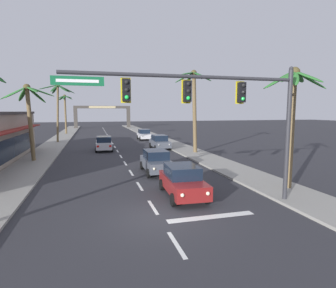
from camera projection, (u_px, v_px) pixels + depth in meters
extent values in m
plane|color=#2D2D33|center=(159.00, 217.00, 12.01)|extent=(220.00, 220.00, 0.00)
cube|color=gray|center=(183.00, 149.00, 33.20)|extent=(3.20, 110.00, 0.14)
cube|color=gray|center=(43.00, 154.00, 29.10)|extent=(3.20, 110.00, 0.14)
cube|color=silver|center=(177.00, 244.00, 9.53)|extent=(0.16, 2.00, 0.01)
cube|color=silver|center=(153.00, 207.00, 13.22)|extent=(0.16, 2.00, 0.01)
cube|color=silver|center=(140.00, 186.00, 16.91)|extent=(0.16, 2.00, 0.01)
cube|color=silver|center=(131.00, 173.00, 20.60)|extent=(0.16, 2.00, 0.01)
cube|color=silver|center=(125.00, 163.00, 24.29)|extent=(0.16, 2.00, 0.01)
cube|color=silver|center=(121.00, 156.00, 27.98)|extent=(0.16, 2.00, 0.01)
cube|color=silver|center=(117.00, 151.00, 31.67)|extent=(0.16, 2.00, 0.01)
cube|color=silver|center=(115.00, 147.00, 35.36)|extent=(0.16, 2.00, 0.01)
cube|color=silver|center=(113.00, 143.00, 39.05)|extent=(0.16, 2.00, 0.01)
cube|color=silver|center=(111.00, 141.00, 42.74)|extent=(0.16, 2.00, 0.01)
cube|color=silver|center=(109.00, 138.00, 46.42)|extent=(0.16, 2.00, 0.01)
cube|color=silver|center=(108.00, 136.00, 50.11)|extent=(0.16, 2.00, 0.01)
cube|color=silver|center=(107.00, 135.00, 53.80)|extent=(0.16, 2.00, 0.01)
cube|color=silver|center=(106.00, 133.00, 57.49)|extent=(0.16, 2.00, 0.01)
cube|color=silver|center=(105.00, 132.00, 61.18)|extent=(0.16, 2.00, 0.01)
cube|color=silver|center=(104.00, 130.00, 64.87)|extent=(0.16, 2.00, 0.01)
cube|color=silver|center=(104.00, 129.00, 68.56)|extent=(0.16, 2.00, 0.01)
cube|color=silver|center=(103.00, 128.00, 72.25)|extent=(0.16, 2.00, 0.01)
cube|color=silver|center=(103.00, 128.00, 75.94)|extent=(0.16, 2.00, 0.01)
cube|color=silver|center=(211.00, 217.00, 12.02)|extent=(4.00, 0.44, 0.01)
cylinder|color=#2D2D33|center=(288.00, 137.00, 13.70)|extent=(0.22, 0.22, 6.59)
cylinder|color=#2D2D33|center=(187.00, 76.00, 11.97)|extent=(10.64, 0.16, 0.16)
sphere|color=#2D2D33|center=(291.00, 68.00, 13.30)|extent=(0.20, 0.20, 0.20)
cube|color=black|center=(242.00, 92.00, 12.72)|extent=(0.32, 0.26, 0.92)
sphere|color=black|center=(243.00, 86.00, 12.55)|extent=(0.17, 0.17, 0.17)
sphere|color=black|center=(243.00, 92.00, 12.59)|extent=(0.17, 0.17, 0.17)
sphere|color=#1EE54C|center=(243.00, 99.00, 12.62)|extent=(0.17, 0.17, 0.17)
cube|color=yellow|center=(240.00, 93.00, 12.88)|extent=(0.42, 0.03, 1.04)
cube|color=black|center=(187.00, 91.00, 12.02)|extent=(0.32, 0.26, 0.92)
sphere|color=black|center=(188.00, 84.00, 11.85)|extent=(0.17, 0.17, 0.17)
sphere|color=black|center=(188.00, 91.00, 11.89)|extent=(0.17, 0.17, 0.17)
sphere|color=#1EE54C|center=(188.00, 98.00, 11.92)|extent=(0.17, 0.17, 0.17)
cube|color=yellow|center=(186.00, 92.00, 12.18)|extent=(0.42, 0.03, 1.04)
cube|color=black|center=(126.00, 90.00, 11.32)|extent=(0.32, 0.26, 0.92)
sphere|color=black|center=(127.00, 82.00, 11.15)|extent=(0.17, 0.17, 0.17)
sphere|color=black|center=(127.00, 90.00, 11.19)|extent=(0.17, 0.17, 0.17)
sphere|color=#1EE54C|center=(127.00, 97.00, 11.23)|extent=(0.17, 0.17, 0.17)
cube|color=yellow|center=(126.00, 90.00, 11.48)|extent=(0.42, 0.03, 1.04)
cube|color=#146038|center=(78.00, 81.00, 10.81)|extent=(2.02, 0.05, 0.36)
cube|color=white|center=(78.00, 81.00, 10.78)|extent=(1.61, 0.01, 0.12)
cube|color=maroon|center=(183.00, 184.00, 14.85)|extent=(1.96, 4.38, 0.72)
cube|color=black|center=(182.00, 171.00, 14.92)|extent=(1.70, 2.27, 0.64)
cylinder|color=black|center=(207.00, 197.00, 13.71)|extent=(0.25, 0.65, 0.64)
cylinder|color=black|center=(173.00, 200.00, 13.33)|extent=(0.25, 0.65, 0.64)
cylinder|color=black|center=(190.00, 183.00, 16.46)|extent=(0.25, 0.65, 0.64)
cylinder|color=black|center=(162.00, 185.00, 16.08)|extent=(0.25, 0.65, 0.64)
sphere|color=#F9EFC6|center=(208.00, 194.00, 12.87)|extent=(0.18, 0.18, 0.18)
sphere|color=#F9EFC6|center=(182.00, 195.00, 12.60)|extent=(0.18, 0.18, 0.18)
cube|color=red|center=(184.00, 173.00, 17.08)|extent=(0.24, 0.07, 0.20)
cube|color=red|center=(163.00, 174.00, 16.79)|extent=(0.24, 0.07, 0.20)
cube|color=#4C515B|center=(156.00, 164.00, 20.58)|extent=(1.80, 4.32, 0.72)
cube|color=black|center=(156.00, 154.00, 20.64)|extent=(1.62, 2.22, 0.64)
cylinder|color=black|center=(173.00, 172.00, 19.48)|extent=(0.23, 0.64, 0.64)
cylinder|color=black|center=(149.00, 173.00, 19.04)|extent=(0.23, 0.64, 0.64)
cylinder|color=black|center=(163.00, 164.00, 22.20)|extent=(0.23, 0.64, 0.64)
cylinder|color=black|center=(142.00, 165.00, 21.76)|extent=(0.23, 0.64, 0.64)
sphere|color=#F9EFC6|center=(172.00, 168.00, 18.64)|extent=(0.18, 0.18, 0.18)
sphere|color=#F9EFC6|center=(154.00, 169.00, 18.33)|extent=(0.18, 0.18, 0.18)
cube|color=red|center=(159.00, 157.00, 22.81)|extent=(0.24, 0.06, 0.20)
cube|color=red|center=(143.00, 158.00, 22.47)|extent=(0.24, 0.06, 0.20)
cube|color=silver|center=(104.00, 145.00, 32.01)|extent=(1.88, 4.35, 0.72)
cube|color=black|center=(104.00, 139.00, 31.78)|extent=(1.66, 2.25, 0.64)
cylinder|color=black|center=(97.00, 147.00, 33.21)|extent=(0.24, 0.65, 0.64)
cylinder|color=black|center=(111.00, 146.00, 33.62)|extent=(0.24, 0.65, 0.64)
cylinder|color=black|center=(96.00, 150.00, 30.48)|extent=(0.24, 0.65, 0.64)
cylinder|color=black|center=(112.00, 149.00, 30.88)|extent=(0.24, 0.65, 0.64)
sphere|color=#B2B2AD|center=(99.00, 142.00, 33.94)|extent=(0.18, 0.18, 0.18)
sphere|color=#B2B2AD|center=(109.00, 142.00, 34.23)|extent=(0.18, 0.18, 0.18)
cube|color=red|center=(98.00, 146.00, 29.75)|extent=(0.24, 0.07, 0.20)
cube|color=red|center=(110.00, 146.00, 30.06)|extent=(0.24, 0.07, 0.20)
cube|color=silver|center=(144.00, 135.00, 44.10)|extent=(1.82, 4.33, 0.72)
cube|color=black|center=(144.00, 131.00, 44.16)|extent=(1.63, 2.22, 0.64)
cylinder|color=black|center=(151.00, 138.00, 42.99)|extent=(0.23, 0.64, 0.64)
cylinder|color=black|center=(140.00, 139.00, 42.56)|extent=(0.23, 0.64, 0.64)
cylinder|color=black|center=(148.00, 137.00, 45.72)|extent=(0.23, 0.64, 0.64)
cylinder|color=black|center=(138.00, 137.00, 45.29)|extent=(0.23, 0.64, 0.64)
sphere|color=#B2B2AD|center=(151.00, 136.00, 42.16)|extent=(0.18, 0.18, 0.18)
sphere|color=#B2B2AD|center=(143.00, 136.00, 41.85)|extent=(0.18, 0.18, 0.18)
cube|color=red|center=(146.00, 134.00, 46.33)|extent=(0.24, 0.06, 0.20)
cube|color=red|center=(138.00, 134.00, 46.00)|extent=(0.24, 0.06, 0.20)
cube|color=#4C515B|center=(160.00, 143.00, 33.46)|extent=(1.77, 4.30, 0.72)
cube|color=black|center=(159.00, 138.00, 33.52)|extent=(1.60, 2.20, 0.64)
cylinder|color=black|center=(170.00, 147.00, 32.37)|extent=(0.22, 0.64, 0.64)
cylinder|color=black|center=(155.00, 148.00, 31.92)|extent=(0.22, 0.64, 0.64)
cylinder|color=black|center=(164.00, 145.00, 35.09)|extent=(0.22, 0.64, 0.64)
cylinder|color=black|center=(150.00, 145.00, 34.63)|extent=(0.22, 0.64, 0.64)
sphere|color=#B2B2AD|center=(169.00, 145.00, 31.54)|extent=(0.18, 0.18, 0.18)
sphere|color=#B2B2AD|center=(159.00, 145.00, 31.21)|extent=(0.18, 0.18, 0.18)
cube|color=red|center=(161.00, 141.00, 35.69)|extent=(0.24, 0.06, 0.20)
cube|color=red|center=(151.00, 141.00, 35.34)|extent=(0.24, 0.06, 0.20)
cylinder|color=brown|center=(30.00, 126.00, 24.54)|extent=(0.58, 0.35, 6.62)
ellipsoid|color=#2D702D|center=(41.00, 92.00, 24.37)|extent=(2.33, 0.57, 0.95)
ellipsoid|color=#2D702D|center=(37.00, 95.00, 25.09)|extent=(1.60, 1.86, 1.46)
ellipsoid|color=#2D702D|center=(23.00, 94.00, 24.88)|extent=(1.46, 2.04, 1.33)
ellipsoid|color=#2D702D|center=(13.00, 93.00, 23.66)|extent=(2.20, 0.92, 1.28)
ellipsoid|color=#2D702D|center=(16.00, 92.00, 23.22)|extent=(1.77, 1.91, 1.21)
ellipsoid|color=#2D702D|center=(32.00, 89.00, 23.34)|extent=(1.56, 2.23, 0.72)
sphere|color=#4C4223|center=(27.00, 87.00, 24.11)|extent=(0.60, 0.60, 0.60)
cylinder|color=brown|center=(58.00, 115.00, 39.37)|extent=(0.65, 0.28, 8.15)
ellipsoid|color=#1E5123|center=(66.00, 89.00, 39.08)|extent=(2.41, 0.84, 1.28)
ellipsoid|color=#1E5123|center=(64.00, 89.00, 40.07)|extent=(1.87, 2.16, 1.04)
ellipsoid|color=#1E5123|center=(55.00, 89.00, 39.86)|extent=(1.41, 2.33, 1.23)
ellipsoid|color=#1E5123|center=(48.00, 87.00, 38.51)|extent=(2.56, 0.66, 0.80)
ellipsoid|color=#1E5123|center=(54.00, 88.00, 37.82)|extent=(1.07, 2.41, 1.22)
ellipsoid|color=#1E5123|center=(62.00, 88.00, 38.26)|extent=(1.77, 2.18, 1.16)
sphere|color=#4C4223|center=(58.00, 85.00, 38.92)|extent=(0.60, 0.60, 0.60)
cylinder|color=brown|center=(66.00, 115.00, 54.10)|extent=(0.38, 0.35, 7.44)
ellipsoid|color=#1E5123|center=(69.00, 98.00, 53.70)|extent=(1.60, 0.74, 0.83)
ellipsoid|color=#1E5123|center=(68.00, 97.00, 54.30)|extent=(1.53, 1.33, 0.55)
ellipsoid|color=#1E5123|center=(64.00, 97.00, 54.38)|extent=(0.65, 1.67, 0.57)
ellipsoid|color=#1E5123|center=(62.00, 98.00, 54.01)|extent=(1.37, 1.31, 0.95)
ellipsoid|color=#1E5123|center=(61.00, 98.00, 53.67)|extent=(1.51, 0.74, 1.02)
ellipsoid|color=#1E5123|center=(62.00, 97.00, 52.95)|extent=(1.34, 1.50, 0.62)
ellipsoid|color=#1E5123|center=(64.00, 97.00, 52.95)|extent=(0.52, 1.57, 0.84)
ellipsoid|color=#1E5123|center=(67.00, 97.00, 53.12)|extent=(1.20, 1.60, 0.54)
sphere|color=#4C4223|center=(65.00, 96.00, 53.64)|extent=(0.60, 0.60, 0.60)
cylinder|color=brown|center=(291.00, 133.00, 15.76)|extent=(0.34, 0.31, 6.70)
ellipsoid|color=#2D702D|center=(305.00, 76.00, 15.81)|extent=(1.94, 0.82, 0.52)
ellipsoid|color=#2D702D|center=(299.00, 77.00, 16.08)|extent=(1.77, 1.42, 0.60)
ellipsoid|color=#2D702D|center=(285.00, 77.00, 16.28)|extent=(0.58, 1.93, 0.52)
ellipsoid|color=#2D702D|center=(278.00, 80.00, 15.89)|extent=(1.41, 1.62, 1.01)
ellipsoid|color=#2D702D|center=(280.00, 80.00, 15.33)|extent=(1.77, 0.72, 1.06)
ellipsoid|color=#2D702D|center=(288.00, 76.00, 14.74)|extent=(1.77, 1.29, 0.84)
ellipsoid|color=#2D702D|center=(295.00, 78.00, 14.62)|extent=(1.36, 1.65, 1.03)
ellipsoid|color=#2D702D|center=(308.00, 77.00, 14.61)|extent=(0.77, 1.85, 0.89)
ellipsoid|color=#2D702D|center=(310.00, 80.00, 14.97)|extent=(1.42, 1.53, 1.15)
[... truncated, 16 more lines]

